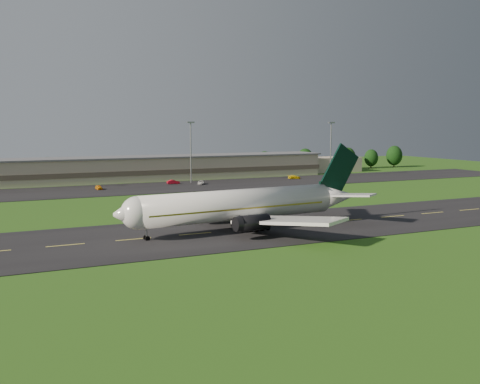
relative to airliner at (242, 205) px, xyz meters
name	(u,v)px	position (x,y,z in m)	size (l,w,h in m)	color
ground	(303,225)	(12.84, -0.07, -4.66)	(360.00, 360.00, 0.00)	#224912
taxiway	(303,225)	(12.84, -0.07, -4.61)	(220.00, 30.00, 0.10)	black
apron	(185,186)	(12.84, 71.93, -4.61)	(260.00, 30.00, 0.10)	black
airliner	(242,205)	(0.00, 0.00, 0.00)	(51.28, 42.04, 15.57)	white
terminal	(180,168)	(19.24, 96.11, -0.67)	(145.00, 16.00, 8.40)	tan
light_mast_centre	(191,145)	(17.84, 79.93, 8.08)	(2.40, 1.20, 20.35)	gray
light_mast_east	(331,143)	(72.84, 79.93, 8.08)	(2.40, 1.20, 20.35)	gray
tree_line	(228,161)	(42.51, 106.14, 0.37)	(191.55, 8.68, 9.93)	black
service_vehicle_a	(99,187)	(-13.42, 73.65, -3.93)	(1.50, 3.73, 1.27)	orange
service_vehicle_b	(173,182)	(11.31, 78.86, -3.88)	(1.44, 4.12, 1.36)	#A20A1B
service_vehicle_c	(201,182)	(19.28, 74.28, -3.97)	(1.97, 4.27, 1.19)	silver
service_vehicle_d	(294,177)	(55.74, 77.21, -3.91)	(1.84, 4.52, 1.31)	yellow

